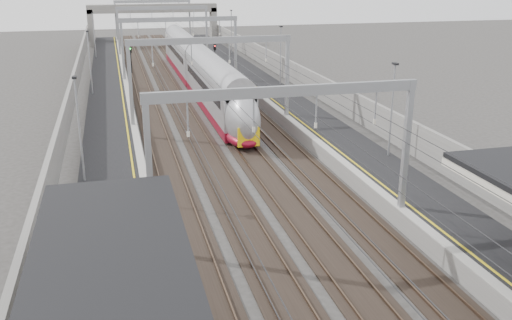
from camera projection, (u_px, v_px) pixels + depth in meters
platform_left at (111, 123)px, 47.27m from camera, size 4.00×120.00×1.00m
platform_right at (295, 111)px, 50.99m from camera, size 4.00×120.00×1.00m
tracks at (207, 122)px, 49.27m from camera, size 11.40×140.00×0.20m
overhead_line at (193, 42)px, 53.41m from camera, size 13.00×140.00×6.60m
overbridge at (153, 14)px, 98.15m from camera, size 22.00×2.20×6.90m
wall_left at (69, 112)px, 46.18m from camera, size 0.30×120.00×3.20m
wall_right at (329, 98)px, 51.38m from camera, size 0.30×120.00×3.20m
train at (201, 75)px, 60.25m from camera, size 2.56×46.58×4.05m
signal_green at (131, 55)px, 70.76m from camera, size 0.32×0.32×3.48m
signal_red_near at (201, 56)px, 70.63m from camera, size 0.32×0.32×3.48m
signal_red_far at (215, 53)px, 73.17m from camera, size 0.32×0.32×3.48m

